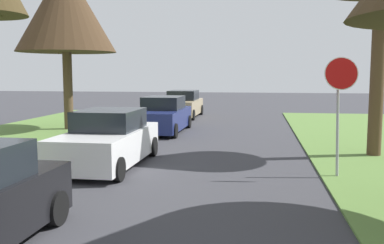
{
  "coord_description": "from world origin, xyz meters",
  "views": [
    {
      "loc": [
        2.01,
        1.57,
        2.61
      ],
      "look_at": [
        0.74,
        9.88,
        1.65
      ],
      "focal_mm": 40.44,
      "sensor_mm": 36.0,
      "label": 1
    }
  ],
  "objects_px": {
    "stop_sign_far": "(340,91)",
    "parked_sedan_white": "(108,140)",
    "parked_sedan_tan": "(183,105)",
    "parked_sedan_navy": "(163,116)",
    "street_tree_left_far": "(65,8)"
  },
  "relations": [
    {
      "from": "street_tree_left_far",
      "to": "parked_sedan_tan",
      "type": "distance_m",
      "value": 9.14
    },
    {
      "from": "stop_sign_far",
      "to": "parked_sedan_tan",
      "type": "relative_size",
      "value": 0.67
    },
    {
      "from": "stop_sign_far",
      "to": "street_tree_left_far",
      "type": "distance_m",
      "value": 13.47
    },
    {
      "from": "parked_sedan_navy",
      "to": "parked_sedan_tan",
      "type": "height_order",
      "value": "same"
    },
    {
      "from": "stop_sign_far",
      "to": "parked_sedan_tan",
      "type": "xyz_separation_m",
      "value": [
        -6.41,
        14.24,
        -1.46
      ]
    },
    {
      "from": "stop_sign_far",
      "to": "parked_sedan_white",
      "type": "height_order",
      "value": "stop_sign_far"
    },
    {
      "from": "street_tree_left_far",
      "to": "stop_sign_far",
      "type": "bearing_deg",
      "value": -35.87
    },
    {
      "from": "stop_sign_far",
      "to": "parked_sedan_tan",
      "type": "height_order",
      "value": "stop_sign_far"
    },
    {
      "from": "stop_sign_far",
      "to": "parked_sedan_white",
      "type": "xyz_separation_m",
      "value": [
        -6.14,
        0.51,
        -1.46
      ]
    },
    {
      "from": "parked_sedan_navy",
      "to": "stop_sign_far",
      "type": "bearing_deg",
      "value": -50.97
    },
    {
      "from": "stop_sign_far",
      "to": "parked_sedan_navy",
      "type": "relative_size",
      "value": 0.67
    },
    {
      "from": "street_tree_left_far",
      "to": "parked_sedan_white",
      "type": "xyz_separation_m",
      "value": [
        4.44,
        -7.14,
        -4.76
      ]
    },
    {
      "from": "parked_sedan_tan",
      "to": "stop_sign_far",
      "type": "bearing_deg",
      "value": -65.76
    },
    {
      "from": "stop_sign_far",
      "to": "parked_sedan_navy",
      "type": "bearing_deg",
      "value": 129.03
    },
    {
      "from": "street_tree_left_far",
      "to": "parked_sedan_navy",
      "type": "xyz_separation_m",
      "value": [
        4.44,
        -0.07,
        -4.76
      ]
    }
  ]
}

